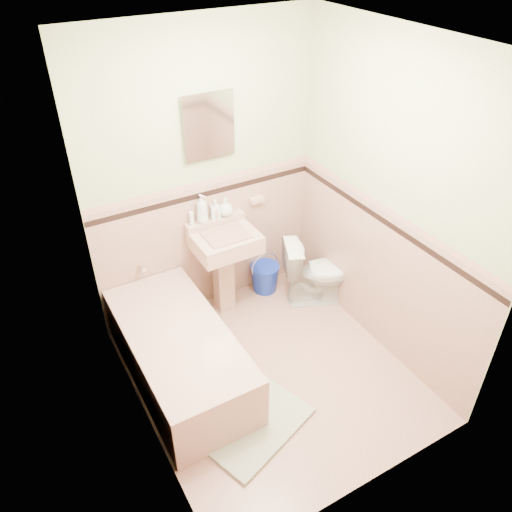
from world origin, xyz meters
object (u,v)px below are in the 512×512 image
medicine_cabinet (208,125)px  shoe (251,419)px  bucket (265,278)px  bathtub (180,356)px  soap_bottle_mid (215,209)px  sink (226,274)px  soap_bottle_left (202,209)px  toilet (318,272)px  soap_bottle_right (225,207)px

medicine_cabinet → shoe: size_ratio=2.99×
medicine_cabinet → bucket: bearing=-13.4°
bathtub → soap_bottle_mid: size_ratio=8.72×
sink → shoe: bearing=-109.8°
sink → soap_bottle_left: 0.64m
soap_bottle_mid → bucket: size_ratio=0.62×
bucket → soap_bottle_mid: bearing=170.1°
bathtub → toilet: size_ratio=2.35×
soap_bottle_mid → toilet: (0.79, -0.45, -0.66)m
toilet → soap_bottle_left: bearing=86.9°
soap_bottle_left → bucket: size_ratio=0.92×
sink → shoe: (-0.43, -1.19, -0.36)m
medicine_cabinet → soap_bottle_mid: 0.72m
soap_bottle_mid → toilet: bearing=-29.4°
soap_bottle_mid → bucket: soap_bottle_mid is taller
soap_bottle_left → medicine_cabinet: bearing=14.8°
bathtub → bucket: (1.13, 0.63, -0.09)m
soap_bottle_left → toilet: bearing=-26.1°
medicine_cabinet → sink: bearing=-90.0°
medicine_cabinet → soap_bottle_left: (-0.11, -0.03, -0.68)m
bathtub → soap_bottle_left: 1.21m
toilet → shoe: (-1.23, -0.93, -0.26)m
sink → bucket: (0.45, 0.10, -0.28)m
bathtub → bucket: bearing=29.1°
bathtub → soap_bottle_right: (0.78, 0.71, 0.75)m
medicine_cabinet → toilet: bearing=-30.8°
medicine_cabinet → soap_bottle_left: size_ratio=1.87×
medicine_cabinet → soap_bottle_left: bearing=-165.2°
bathtub → sink: (0.68, 0.53, 0.19)m
soap_bottle_mid → shoe: (-0.44, -1.37, -0.92)m
toilet → bucket: (-0.34, 0.37, -0.18)m
bathtub → medicine_cabinet: bearing=47.4°
bathtub → soap_bottle_left: bearing=51.4°
medicine_cabinet → toilet: (0.80, -0.48, -1.38)m
medicine_cabinet → soap_bottle_left: medicine_cabinet is taller
soap_bottle_right → toilet: soap_bottle_right is taller
shoe → toilet: bearing=37.4°
bucket → shoe: bearing=-124.3°
soap_bottle_left → shoe: (-0.32, -1.37, -0.96)m
medicine_cabinet → bucket: medicine_cabinet is taller
shoe → sink: bearing=70.6°
soap_bottle_mid → toilet: size_ratio=0.27×
medicine_cabinet → soap_bottle_left: 0.69m
bathtub → toilet: (1.48, 0.26, 0.09)m
bucket → soap_bottle_right: bearing=167.4°
medicine_cabinet → shoe: (-0.43, -1.40, -1.64)m
soap_bottle_left → toilet: soap_bottle_left is taller
bathtub → shoe: (0.25, -0.66, -0.16)m
soap_bottle_right → shoe: (-0.53, -1.37, -0.91)m
bathtub → sink: sink is taller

